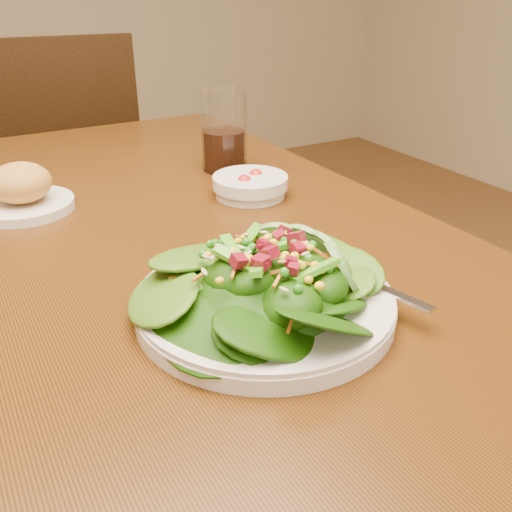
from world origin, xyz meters
TOP-DOWN VIEW (x-y plane):
  - dining_table at (0.00, 0.00)m, footprint 0.90×1.40m
  - chair_far at (0.14, 1.07)m, footprint 0.49×0.49m
  - salad_plate at (0.09, -0.25)m, footprint 0.29×0.29m
  - bread_plate at (-0.10, 0.21)m, footprint 0.16×0.16m
  - tomato_bowl at (0.25, 0.08)m, footprint 0.13×0.13m
  - drinking_glass at (0.27, 0.24)m, footprint 0.09×0.09m

SIDE VIEW (x-z plane):
  - chair_far at x=0.14m, z-range 0.03..0.97m
  - dining_table at x=0.00m, z-range 0.27..1.02m
  - tomato_bowl at x=0.25m, z-range 0.75..0.79m
  - salad_plate at x=0.09m, z-range 0.74..0.82m
  - bread_plate at x=-0.10m, z-range 0.74..0.82m
  - drinking_glass at x=0.27m, z-range 0.74..0.89m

